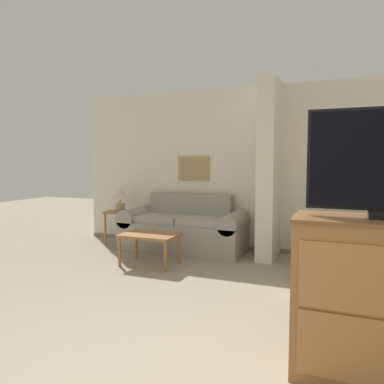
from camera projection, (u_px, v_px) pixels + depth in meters
The scene contains 7 objects.
wall_back at pixel (267, 170), 5.90m from camera, with size 6.56×0.16×2.60m.
wall_partition_pillar at pixel (269, 170), 5.45m from camera, with size 0.24×0.75×2.60m.
couch at pixel (184, 230), 5.98m from camera, with size 1.97×0.84×0.89m.
coffee_table at pixel (150, 237), 5.13m from camera, with size 0.77×0.52×0.43m.
side_table at pixel (121, 217), 6.38m from camera, with size 0.43×0.43×0.59m.
table_lamp at pixel (120, 195), 6.35m from camera, with size 0.31×0.31×0.41m.
bed at pixel (371, 258), 4.44m from camera, with size 1.59×1.96×0.54m.
Camera 1 is at (1.13, -1.76, 1.42)m, focal length 35.00 mm.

